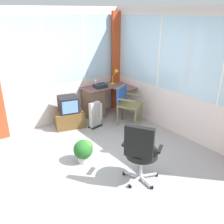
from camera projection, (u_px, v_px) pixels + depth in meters
The scene contains 14 objects.
ground at pixel (105, 169), 4.20m from camera, with size 4.97×5.43×0.06m, color #9A9495.
north_window_panel at pixel (45, 70), 5.34m from camera, with size 3.97×0.07×2.59m.
east_window_panel at pixel (187, 77), 4.81m from camera, with size 0.07×4.43×2.59m.
curtain_corner at pixel (116, 63), 6.31m from camera, with size 0.23×0.07×2.49m, color #B64121.
desk at pixel (95, 101), 6.06m from camera, with size 1.16×0.86×0.74m.
desk_lamp at pixel (116, 74), 6.19m from camera, with size 0.23×0.20×0.40m.
tv_remote at pixel (123, 87), 6.02m from camera, with size 0.04×0.15×0.02m, color black.
spray_bottle at pixel (96, 83), 5.97m from camera, with size 0.06×0.06×0.22m.
paper_tray at pixel (100, 86), 5.97m from camera, with size 0.30×0.23×0.09m, color #202A31.
wooden_armchair at pixel (126, 100), 5.63m from camera, with size 0.64×0.65×0.91m.
office_chair at pixel (141, 150), 3.62m from camera, with size 0.59×0.62×1.01m.
tv_on_stand at pixel (69, 114), 5.55m from camera, with size 0.74×0.60×0.73m.
space_heater at pixel (96, 114), 5.56m from camera, with size 0.36×0.21×0.60m.
potted_plant at pixel (84, 150), 4.27m from camera, with size 0.34×0.34×0.42m.
Camera 1 is at (-2.01, -2.86, 2.51)m, focal length 39.00 mm.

